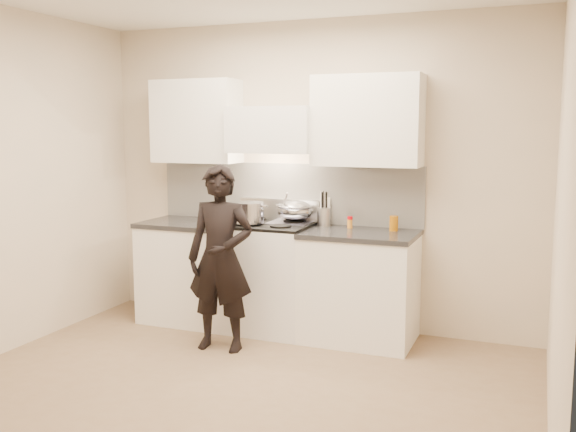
% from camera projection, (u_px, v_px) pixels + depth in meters
% --- Properties ---
extents(ground_plane, '(4.00, 4.00, 0.00)m').
position_uv_depth(ground_plane, '(225.00, 395.00, 4.28)').
color(ground_plane, '#836B52').
extents(room_shell, '(4.04, 3.54, 2.70)m').
position_uv_depth(room_shell, '(239.00, 153.00, 4.42)').
color(room_shell, beige).
rests_on(room_shell, ground).
extents(stove, '(0.76, 0.65, 0.96)m').
position_uv_depth(stove, '(268.00, 276.00, 5.63)').
color(stove, white).
rests_on(stove, ground).
extents(counter_right, '(0.92, 0.67, 0.92)m').
position_uv_depth(counter_right, '(360.00, 286.00, 5.33)').
color(counter_right, white).
rests_on(counter_right, ground).
extents(counter_left, '(0.82, 0.67, 0.92)m').
position_uv_depth(counter_left, '(191.00, 270.00, 5.92)').
color(counter_left, white).
rests_on(counter_left, ground).
extents(wok, '(0.34, 0.41, 0.27)m').
position_uv_depth(wok, '(295.00, 210.00, 5.61)').
color(wok, silver).
rests_on(wok, stove).
extents(stock_pot, '(0.37, 0.31, 0.18)m').
position_uv_depth(stock_pot, '(249.00, 212.00, 5.49)').
color(stock_pot, silver).
rests_on(stock_pot, stove).
extents(utensil_crock, '(0.11, 0.11, 0.30)m').
position_uv_depth(utensil_crock, '(324.00, 215.00, 5.56)').
color(utensil_crock, silver).
rests_on(utensil_crock, counter_right).
extents(spice_jar, '(0.05, 0.05, 0.10)m').
position_uv_depth(spice_jar, '(350.00, 222.00, 5.45)').
color(spice_jar, orange).
rests_on(spice_jar, counter_right).
extents(oil_glass, '(0.07, 0.07, 0.13)m').
position_uv_depth(oil_glass, '(394.00, 223.00, 5.31)').
color(oil_glass, '#A65E08').
rests_on(oil_glass, counter_right).
extents(person, '(0.58, 0.41, 1.48)m').
position_uv_depth(person, '(221.00, 258.00, 5.08)').
color(person, black).
rests_on(person, ground).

